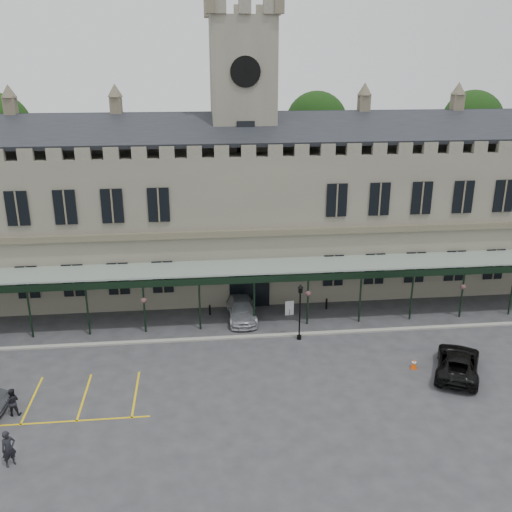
{
  "coord_description": "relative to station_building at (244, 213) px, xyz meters",
  "views": [
    {
      "loc": [
        -3.99,
        -31.05,
        19.02
      ],
      "look_at": [
        0.0,
        6.0,
        6.0
      ],
      "focal_mm": 40.0,
      "sensor_mm": 36.0,
      "label": 1
    }
  ],
  "objects": [
    {
      "name": "station_building",
      "position": [
        0.0,
        0.0,
        0.0
      ],
      "size": [
        60.0,
        10.36,
        17.3
      ],
      "color": "#656154",
      "rests_on": "ground"
    },
    {
      "name": "person_b",
      "position": [
        -14.61,
        -18.33,
        -5.64
      ],
      "size": [
        0.86,
        0.71,
        1.66
      ],
      "primitive_type": "imported",
      "rotation": [
        0.0,
        0.0,
        3.24
      ],
      "color": "black",
      "rests_on": "ground"
    },
    {
      "name": "car_van",
      "position": [
        12.11,
        -16.73,
        -5.71
      ],
      "size": [
        4.69,
        6.03,
        1.52
      ],
      "primitive_type": "imported",
      "rotation": [
        0.0,
        0.0,
        2.68
      ],
      "color": "black",
      "rests_on": "ground"
    },
    {
      "name": "person_a",
      "position": [
        -13.53,
        -22.66,
        -5.51
      ],
      "size": [
        0.84,
        0.8,
        1.92
      ],
      "primitive_type": "imported",
      "rotation": [
        0.0,
        0.0,
        0.68
      ],
      "color": "black",
      "rests_on": "ground"
    },
    {
      "name": "tree_behind_right",
      "position": [
        24.0,
        9.09,
        6.35
      ],
      "size": [
        6.0,
        6.0,
        16.0
      ],
      "color": "#332314",
      "rests_on": "ground"
    },
    {
      "name": "tree_behind_mid",
      "position": [
        8.0,
        9.09,
        6.35
      ],
      "size": [
        6.0,
        6.0,
        16.0
      ],
      "color": "#332314",
      "rests_on": "ground"
    },
    {
      "name": "sign_board",
      "position": [
        2.93,
        -7.0,
        -5.9
      ],
      "size": [
        0.68,
        0.11,
        1.17
      ],
      "rotation": [
        0.0,
        0.0,
        0.09
      ],
      "color": "black",
      "rests_on": "ground"
    },
    {
      "name": "bollard_left",
      "position": [
        -3.23,
        -6.3,
        -6.05
      ],
      "size": [
        0.15,
        0.15,
        0.83
      ],
      "primitive_type": "cylinder",
      "color": "black",
      "rests_on": "ground"
    },
    {
      "name": "bollard_right",
      "position": [
        6.05,
        -6.18,
        -6.03
      ],
      "size": [
        0.16,
        0.16,
        0.88
      ],
      "primitive_type": "cylinder",
      "color": "black",
      "rests_on": "ground"
    },
    {
      "name": "clock_tower",
      "position": [
        0.0,
        0.09,
        6.64
      ],
      "size": [
        5.6,
        5.6,
        24.8
      ],
      "color": "#656154",
      "rests_on": "ground"
    },
    {
      "name": "car_taxi",
      "position": [
        -0.83,
        -7.16,
        -5.72
      ],
      "size": [
        2.15,
        5.17,
        1.49
      ],
      "primitive_type": "imported",
      "rotation": [
        0.0,
        0.0,
        0.01
      ],
      "color": "#9FA1A6",
      "rests_on": "ground"
    },
    {
      "name": "lamp_post_mid",
      "position": [
        2.97,
        -11.05,
        -3.95
      ],
      "size": [
        0.4,
        0.4,
        4.24
      ],
      "color": "black",
      "rests_on": "ground"
    },
    {
      "name": "kerb",
      "position": [
        0.0,
        -10.41,
        -6.41
      ],
      "size": [
        60.0,
        0.4,
        0.12
      ],
      "primitive_type": "cube",
      "color": "gray",
      "rests_on": "ground"
    },
    {
      "name": "parking_markings",
      "position": [
        -14.0,
        -17.41,
        -6.47
      ],
      "size": [
        16.0,
        6.0,
        0.01
      ],
      "primitive_type": null,
      "color": "gold",
      "rests_on": "ground"
    },
    {
      "name": "traffic_cone",
      "position": [
        9.62,
        -15.85,
        -6.14
      ],
      "size": [
        0.41,
        0.41,
        0.66
      ],
      "rotation": [
        0.0,
        0.0,
        0.32
      ],
      "color": "#DE4407",
      "rests_on": "ground"
    },
    {
      "name": "ground",
      "position": [
        0.0,
        -15.91,
        -6.47
      ],
      "size": [
        140.0,
        140.0,
        0.0
      ],
      "primitive_type": "plane",
      "color": "#2E2E31"
    },
    {
      "name": "canopy",
      "position": [
        0.0,
        -8.45,
        -4.06
      ],
      "size": [
        50.0,
        4.1,
        4.3
      ],
      "color": "#8C9E93",
      "rests_on": "ground"
    }
  ]
}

